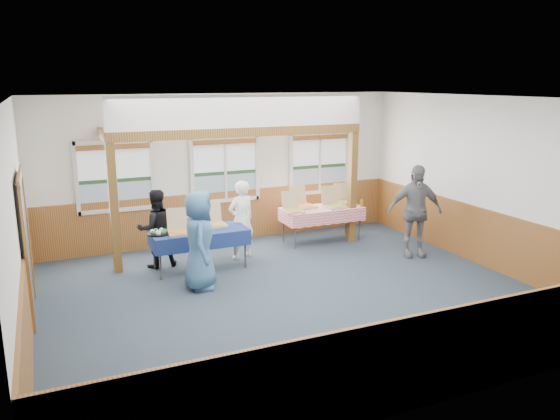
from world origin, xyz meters
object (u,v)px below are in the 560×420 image
at_px(man_blue, 199,240).
at_px(table_left, 199,233).
at_px(table_right, 322,210).
at_px(woman_black, 156,229).
at_px(person_grey, 415,211).
at_px(woman_white, 241,220).

bearing_deg(man_blue, table_left, -1.65).
height_order(table_right, woman_black, woman_black).
distance_m(table_left, woman_black, 0.84).
bearing_deg(table_right, person_grey, -58.69).
bearing_deg(man_blue, woman_white, -29.95).
relative_size(table_left, table_right, 0.99).
distance_m(woman_white, woman_black, 1.65).
bearing_deg(woman_white, table_right, 176.72).
xyz_separation_m(table_right, woman_white, (-2.01, -0.38, 0.09)).
relative_size(woman_black, person_grey, 0.80).
height_order(woman_white, woman_black, woman_white).
relative_size(table_right, person_grey, 0.98).
relative_size(woman_black, man_blue, 0.88).
xyz_separation_m(table_left, table_right, (2.95, 0.69, -0.00)).
bearing_deg(table_right, woman_black, 178.89).
distance_m(table_left, man_blue, 1.01).
bearing_deg(person_grey, woman_white, 177.80).
height_order(woman_black, man_blue, man_blue).
height_order(table_right, woman_white, woman_white).
distance_m(table_left, table_right, 3.03).
bearing_deg(person_grey, table_right, 145.47).
distance_m(table_left, person_grey, 4.28).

